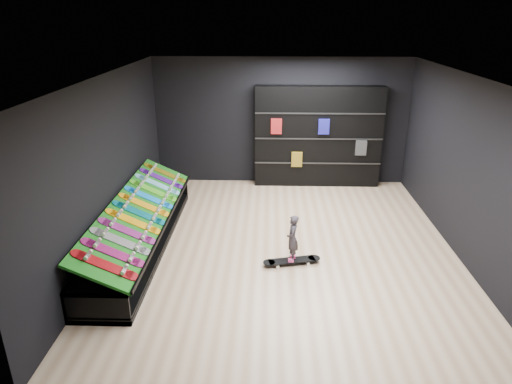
{
  "coord_description": "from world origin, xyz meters",
  "views": [
    {
      "loc": [
        -0.27,
        -7.22,
        3.94
      ],
      "look_at": [
        -0.5,
        0.2,
        1.0
      ],
      "focal_mm": 32.0,
      "sensor_mm": 36.0,
      "label": 1
    }
  ],
  "objects_px": {
    "child": "(292,247)",
    "back_shelving": "(318,137)",
    "display_rack": "(141,234)",
    "floor_skateboard": "(292,262)"
  },
  "relations": [
    {
      "from": "back_shelving",
      "to": "child",
      "type": "height_order",
      "value": "back_shelving"
    },
    {
      "from": "display_rack",
      "to": "floor_skateboard",
      "type": "xyz_separation_m",
      "value": [
        2.67,
        -0.55,
        -0.21
      ]
    },
    {
      "from": "child",
      "to": "back_shelving",
      "type": "bearing_deg",
      "value": 173.62
    },
    {
      "from": "display_rack",
      "to": "back_shelving",
      "type": "bearing_deg",
      "value": 44.14
    },
    {
      "from": "floor_skateboard",
      "to": "child",
      "type": "xyz_separation_m",
      "value": [
        0.0,
        0.0,
        0.29
      ]
    },
    {
      "from": "back_shelving",
      "to": "child",
      "type": "bearing_deg",
      "value": -100.97
    },
    {
      "from": "display_rack",
      "to": "child",
      "type": "height_order",
      "value": "child"
    },
    {
      "from": "display_rack",
      "to": "child",
      "type": "xyz_separation_m",
      "value": [
        2.67,
        -0.55,
        0.08
      ]
    },
    {
      "from": "display_rack",
      "to": "floor_skateboard",
      "type": "height_order",
      "value": "display_rack"
    },
    {
      "from": "back_shelving",
      "to": "floor_skateboard",
      "type": "distance_m",
      "value": 4.11
    }
  ]
}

